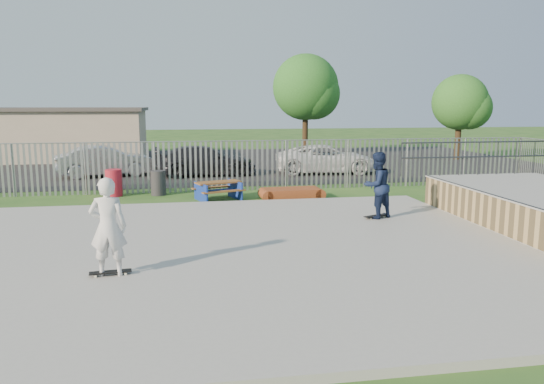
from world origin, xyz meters
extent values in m
plane|color=#25511B|center=(0.00, 0.00, 0.00)|extent=(120.00, 120.00, 0.00)
cube|color=#9A9A95|center=(0.00, 0.00, 0.07)|extent=(15.00, 12.00, 0.15)
cylinder|color=#383A3F|center=(7.52, 1.00, 1.08)|extent=(0.06, 7.00, 0.06)
cube|color=brown|center=(0.72, 7.06, 0.65)|extent=(1.72, 1.10, 0.05)
cube|color=brown|center=(0.89, 6.56, 0.39)|extent=(1.60, 0.74, 0.04)
cube|color=brown|center=(0.55, 7.57, 0.39)|extent=(1.60, 0.74, 0.04)
cube|color=#163297|center=(0.72, 7.06, 0.33)|extent=(1.75, 1.63, 0.66)
cube|color=brown|center=(3.38, 6.81, 0.20)|extent=(2.01, 1.08, 0.39)
cylinder|color=#AF1A2C|center=(-3.11, 8.52, 0.51)|extent=(0.61, 0.61, 1.02)
cylinder|color=#2B2A2D|center=(-1.47, 8.48, 0.47)|extent=(0.56, 0.56, 0.94)
cube|color=black|center=(0.00, 19.00, 0.01)|extent=(40.00, 18.00, 0.02)
imported|color=#B5B6BA|center=(-4.16, 14.10, 0.76)|extent=(4.73, 2.50, 1.48)
imported|color=black|center=(0.52, 13.65, 0.73)|extent=(5.05, 2.37, 1.42)
imported|color=white|center=(6.56, 13.55, 0.72)|extent=(5.30, 2.90, 1.41)
cube|color=#BBAA90|center=(-8.00, 23.00, 1.50)|extent=(10.00, 6.00, 3.00)
cube|color=#4C4742|center=(-8.00, 23.00, 3.10)|extent=(10.40, 6.40, 0.20)
cylinder|color=#3A2917|center=(7.58, 22.71, 1.93)|extent=(0.37, 0.37, 3.87)
sphere|color=#296322|center=(7.58, 22.71, 4.51)|extent=(4.33, 4.33, 4.33)
cylinder|color=#3C2B18|center=(16.34, 18.62, 1.51)|extent=(0.36, 0.36, 3.02)
sphere|color=#2C6121|center=(16.34, 18.62, 3.53)|extent=(3.39, 3.39, 3.39)
cube|color=black|center=(5.03, 2.54, 0.21)|extent=(0.81, 0.51, 0.02)
cube|color=black|center=(-1.97, -1.59, 0.21)|extent=(0.82, 0.29, 0.02)
imported|color=#141F3E|center=(5.03, 2.54, 1.12)|extent=(1.16, 1.06, 1.94)
imported|color=silver|center=(-1.97, -1.59, 1.12)|extent=(0.73, 0.50, 1.94)
camera|label=1|loc=(-0.50, -11.94, 3.48)|focal=35.00mm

